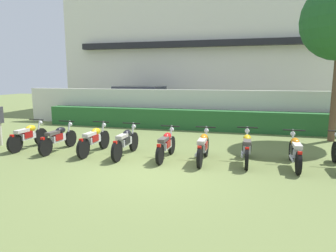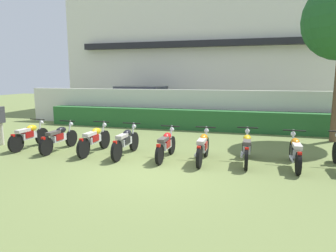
{
  "view_description": "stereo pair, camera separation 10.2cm",
  "coord_description": "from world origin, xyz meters",
  "px_view_note": "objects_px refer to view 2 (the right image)",
  "views": [
    {
      "loc": [
        2.25,
        -7.0,
        2.42
      ],
      "look_at": [
        0.0,
        1.64,
        0.93
      ],
      "focal_mm": 31.58,
      "sensor_mm": 36.0,
      "label": 1
    },
    {
      "loc": [
        2.35,
        -6.98,
        2.42
      ],
      "look_at": [
        0.0,
        1.64,
        0.93
      ],
      "focal_mm": 31.58,
      "sensor_mm": 36.0,
      "label": 2
    }
  ],
  "objects_px": {
    "motorcycle_in_row_3": "(126,142)",
    "motorcycle_in_row_5": "(203,147)",
    "motorcycle_in_row_2": "(94,139)",
    "motorcycle_in_row_1": "(59,138)",
    "motorcycle_in_row_4": "(166,145)",
    "motorcycle_in_row_7": "(295,151)",
    "motorcycle_in_row_6": "(247,148)",
    "motorcycle_in_row_0": "(29,135)",
    "parked_car": "(143,103)"
  },
  "relations": [
    {
      "from": "motorcycle_in_row_2",
      "to": "motorcycle_in_row_3",
      "type": "distance_m",
      "value": 1.1
    },
    {
      "from": "parked_car",
      "to": "motorcycle_in_row_2",
      "type": "height_order",
      "value": "parked_car"
    },
    {
      "from": "motorcycle_in_row_1",
      "to": "motorcycle_in_row_3",
      "type": "height_order",
      "value": "motorcycle_in_row_3"
    },
    {
      "from": "parked_car",
      "to": "motorcycle_in_row_5",
      "type": "bearing_deg",
      "value": -51.55
    },
    {
      "from": "parked_car",
      "to": "motorcycle_in_row_2",
      "type": "relative_size",
      "value": 2.44
    },
    {
      "from": "motorcycle_in_row_0",
      "to": "motorcycle_in_row_4",
      "type": "height_order",
      "value": "motorcycle_in_row_0"
    },
    {
      "from": "motorcycle_in_row_6",
      "to": "motorcycle_in_row_7",
      "type": "xyz_separation_m",
      "value": [
        1.27,
        -0.05,
        -0.01
      ]
    },
    {
      "from": "motorcycle_in_row_3",
      "to": "motorcycle_in_row_7",
      "type": "height_order",
      "value": "motorcycle_in_row_3"
    },
    {
      "from": "motorcycle_in_row_3",
      "to": "motorcycle_in_row_5",
      "type": "distance_m",
      "value": 2.4
    },
    {
      "from": "motorcycle_in_row_4",
      "to": "motorcycle_in_row_7",
      "type": "height_order",
      "value": "motorcycle_in_row_7"
    },
    {
      "from": "motorcycle_in_row_3",
      "to": "motorcycle_in_row_5",
      "type": "xyz_separation_m",
      "value": [
        2.4,
        -0.04,
        -0.0
      ]
    },
    {
      "from": "motorcycle_in_row_4",
      "to": "motorcycle_in_row_5",
      "type": "height_order",
      "value": "motorcycle_in_row_5"
    },
    {
      "from": "motorcycle_in_row_2",
      "to": "motorcycle_in_row_6",
      "type": "bearing_deg",
      "value": -87.63
    },
    {
      "from": "motorcycle_in_row_5",
      "to": "motorcycle_in_row_6",
      "type": "relative_size",
      "value": 0.96
    },
    {
      "from": "motorcycle_in_row_3",
      "to": "motorcycle_in_row_7",
      "type": "distance_m",
      "value": 4.88
    },
    {
      "from": "parked_car",
      "to": "motorcycle_in_row_1",
      "type": "xyz_separation_m",
      "value": [
        -0.1,
        -7.88,
        -0.49
      ]
    },
    {
      "from": "motorcycle_in_row_6",
      "to": "motorcycle_in_row_3",
      "type": "bearing_deg",
      "value": 92.29
    },
    {
      "from": "parked_car",
      "to": "motorcycle_in_row_5",
      "type": "height_order",
      "value": "parked_car"
    },
    {
      "from": "motorcycle_in_row_1",
      "to": "motorcycle_in_row_2",
      "type": "xyz_separation_m",
      "value": [
        1.28,
        0.03,
        0.01
      ]
    },
    {
      "from": "parked_car",
      "to": "motorcycle_in_row_0",
      "type": "height_order",
      "value": "parked_car"
    },
    {
      "from": "motorcycle_in_row_0",
      "to": "motorcycle_in_row_5",
      "type": "bearing_deg",
      "value": -88.67
    },
    {
      "from": "motorcycle_in_row_1",
      "to": "motorcycle_in_row_5",
      "type": "height_order",
      "value": "motorcycle_in_row_5"
    },
    {
      "from": "parked_car",
      "to": "motorcycle_in_row_0",
      "type": "xyz_separation_m",
      "value": [
        -1.29,
        -7.86,
        -0.49
      ]
    },
    {
      "from": "motorcycle_in_row_2",
      "to": "motorcycle_in_row_1",
      "type": "bearing_deg",
      "value": 92.44
    },
    {
      "from": "motorcycle_in_row_1",
      "to": "motorcycle_in_row_5",
      "type": "relative_size",
      "value": 1.04
    },
    {
      "from": "motorcycle_in_row_4",
      "to": "motorcycle_in_row_6",
      "type": "height_order",
      "value": "motorcycle_in_row_6"
    },
    {
      "from": "motorcycle_in_row_1",
      "to": "motorcycle_in_row_7",
      "type": "bearing_deg",
      "value": -87.53
    },
    {
      "from": "motorcycle_in_row_4",
      "to": "parked_car",
      "type": "bearing_deg",
      "value": 25.86
    },
    {
      "from": "motorcycle_in_row_0",
      "to": "motorcycle_in_row_5",
      "type": "distance_m",
      "value": 5.97
    },
    {
      "from": "parked_car",
      "to": "motorcycle_in_row_5",
      "type": "xyz_separation_m",
      "value": [
        4.68,
        -7.93,
        -0.49
      ]
    },
    {
      "from": "motorcycle_in_row_2",
      "to": "motorcycle_in_row_5",
      "type": "height_order",
      "value": "motorcycle_in_row_2"
    },
    {
      "from": "motorcycle_in_row_2",
      "to": "motorcycle_in_row_7",
      "type": "height_order",
      "value": "motorcycle_in_row_2"
    },
    {
      "from": "motorcycle_in_row_5",
      "to": "motorcycle_in_row_0",
      "type": "bearing_deg",
      "value": 89.84
    },
    {
      "from": "motorcycle_in_row_3",
      "to": "motorcycle_in_row_4",
      "type": "height_order",
      "value": "motorcycle_in_row_3"
    },
    {
      "from": "motorcycle_in_row_0",
      "to": "motorcycle_in_row_1",
      "type": "xyz_separation_m",
      "value": [
        1.18,
        -0.02,
        -0.01
      ]
    },
    {
      "from": "motorcycle_in_row_1",
      "to": "motorcycle_in_row_7",
      "type": "distance_m",
      "value": 7.26
    },
    {
      "from": "motorcycle_in_row_7",
      "to": "motorcycle_in_row_4",
      "type": "bearing_deg",
      "value": 92.75
    },
    {
      "from": "motorcycle_in_row_0",
      "to": "motorcycle_in_row_2",
      "type": "xyz_separation_m",
      "value": [
        2.47,
        0.01,
        0.0
      ]
    },
    {
      "from": "motorcycle_in_row_0",
      "to": "motorcycle_in_row_4",
      "type": "relative_size",
      "value": 1.02
    },
    {
      "from": "motorcycle_in_row_0",
      "to": "motorcycle_in_row_1",
      "type": "relative_size",
      "value": 0.96
    },
    {
      "from": "motorcycle_in_row_1",
      "to": "motorcycle_in_row_5",
      "type": "bearing_deg",
      "value": -88.85
    },
    {
      "from": "motorcycle_in_row_4",
      "to": "motorcycle_in_row_6",
      "type": "bearing_deg",
      "value": -84.35
    },
    {
      "from": "parked_car",
      "to": "motorcycle_in_row_0",
      "type": "bearing_deg",
      "value": -91.38
    },
    {
      "from": "motorcycle_in_row_2",
      "to": "motorcycle_in_row_3",
      "type": "height_order",
      "value": "motorcycle_in_row_3"
    },
    {
      "from": "motorcycle_in_row_0",
      "to": "motorcycle_in_row_4",
      "type": "xyz_separation_m",
      "value": [
        4.86,
        -0.05,
        -0.01
      ]
    },
    {
      "from": "motorcycle_in_row_3",
      "to": "motorcycle_in_row_0",
      "type": "bearing_deg",
      "value": 89.68
    },
    {
      "from": "motorcycle_in_row_2",
      "to": "motorcycle_in_row_7",
      "type": "bearing_deg",
      "value": -88.36
    },
    {
      "from": "motorcycle_in_row_7",
      "to": "motorcycle_in_row_5",
      "type": "bearing_deg",
      "value": 94.1
    },
    {
      "from": "motorcycle_in_row_2",
      "to": "motorcycle_in_row_5",
      "type": "relative_size",
      "value": 1.06
    },
    {
      "from": "motorcycle_in_row_1",
      "to": "motorcycle_in_row_3",
      "type": "bearing_deg",
      "value": -88.64
    }
  ]
}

